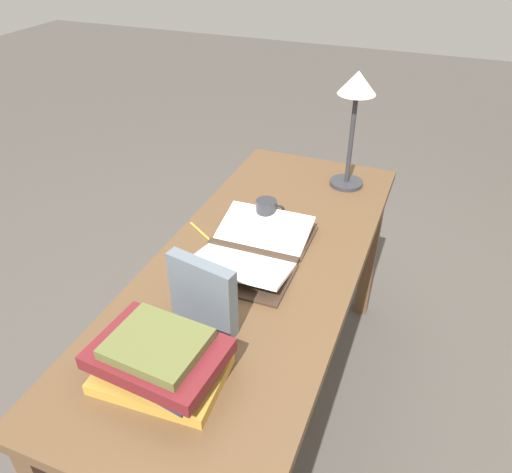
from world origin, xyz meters
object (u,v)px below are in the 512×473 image
(coffee_mug, at_px, (267,212))
(pencil, at_px, (202,233))
(book_stack_tall, at_px, (160,360))
(open_book, at_px, (253,249))
(reading_lamp, at_px, (356,101))
(book_standing_upright, at_px, (203,294))

(coffee_mug, distance_m, pencil, 0.24)
(book_stack_tall, bearing_deg, open_book, 178.44)
(reading_lamp, distance_m, coffee_mug, 0.53)
(reading_lamp, height_order, pencil, reading_lamp)
(open_book, relative_size, book_stack_tall, 1.40)
(book_stack_tall, xyz_separation_m, coffee_mug, (-0.74, -0.01, -0.02))
(book_stack_tall, distance_m, coffee_mug, 0.74)
(reading_lamp, xyz_separation_m, pencil, (0.53, -0.38, -0.34))
(open_book, xyz_separation_m, pencil, (-0.04, -0.20, -0.01))
(reading_lamp, distance_m, pencil, 0.74)
(book_standing_upright, height_order, reading_lamp, reading_lamp)
(open_book, height_order, reading_lamp, reading_lamp)
(book_stack_tall, bearing_deg, coffee_mug, -179.36)
(coffee_mug, bearing_deg, open_book, 6.91)
(open_book, distance_m, book_stack_tall, 0.55)
(book_standing_upright, bearing_deg, coffee_mug, -166.70)
(open_book, xyz_separation_m, book_stack_tall, (0.55, -0.01, 0.04))
(open_book, bearing_deg, reading_lamp, 162.69)
(pencil, bearing_deg, reading_lamp, 144.50)
(coffee_mug, relative_size, pencil, 0.71)
(reading_lamp, bearing_deg, book_standing_upright, -10.90)
(book_stack_tall, relative_size, book_standing_upright, 1.53)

